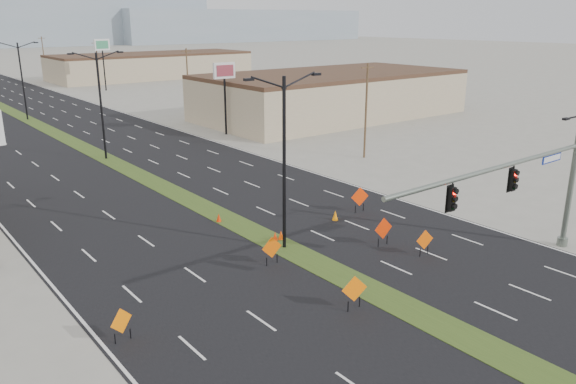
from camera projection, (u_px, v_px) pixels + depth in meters
ground at (456, 333)px, 24.13m from camera, size 600.00×600.00×0.00m
building_se_near at (332, 96)px, 77.19m from camera, size 36.00×18.00×5.50m
building_se_far at (152, 66)px, 128.37m from camera, size 44.00×16.00×5.00m
mesa_east at (237, 25)px, 345.48m from camera, size 160.00×50.00×18.00m
signal_mast at (531, 182)px, 29.28m from camera, size 16.30×0.60×8.00m
streetlight_0 at (284, 159)px, 31.53m from camera, size 5.15×0.24×10.02m
streetlight_1 at (101, 103)px, 52.53m from camera, size 5.15×0.24×10.02m
streetlight_2 at (22, 79)px, 73.53m from camera, size 5.15×0.24×10.02m
utility_pole_0 at (366, 110)px, 53.34m from camera, size 1.60×0.20×9.00m
utility_pole_1 at (188, 80)px, 79.58m from camera, size 1.60×0.20×9.00m
utility_pole_2 at (98, 65)px, 105.83m from camera, size 1.60×0.20×9.00m
utility_pole_3 at (44, 55)px, 132.08m from camera, size 1.60×0.20×9.00m
construction_sign_0 at (121, 322)px, 23.25m from camera, size 1.09×0.47×1.54m
construction_sign_1 at (354, 290)px, 25.79m from camera, size 1.23×0.43×1.70m
construction_sign_2 at (272, 248)px, 30.57m from camera, size 1.22×0.16×1.63m
construction_sign_3 at (425, 241)px, 31.79m from camera, size 1.14×0.29×1.54m
construction_sign_4 at (383, 229)px, 33.14m from camera, size 1.31×0.18×1.75m
construction_sign_5 at (360, 197)px, 38.93m from camera, size 1.32×0.39×1.80m
cone_0 at (275, 236)px, 34.05m from camera, size 0.39×0.39×0.58m
cone_1 at (281, 235)px, 34.21m from camera, size 0.45×0.45×0.60m
cone_2 at (335, 215)px, 37.53m from camera, size 0.41×0.41×0.68m
cone_3 at (219, 218)px, 37.21m from camera, size 0.42×0.42×0.60m
pole_sign_east_near at (224, 77)px, 63.68m from camera, size 2.70×0.52×8.23m
pole_sign_east_far at (102, 49)px, 103.57m from camera, size 3.08×0.85×9.39m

